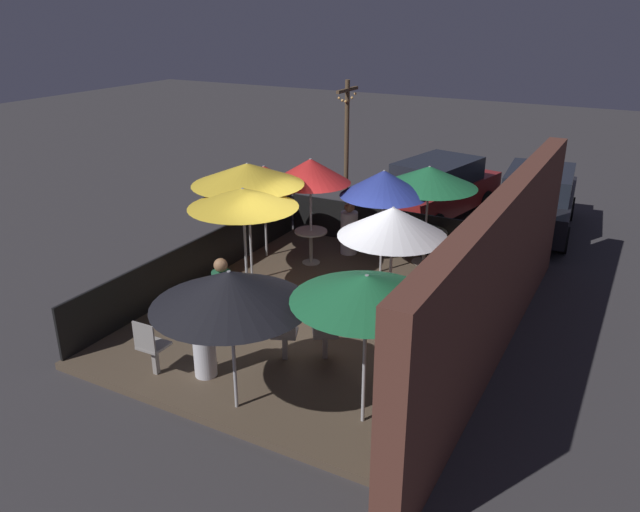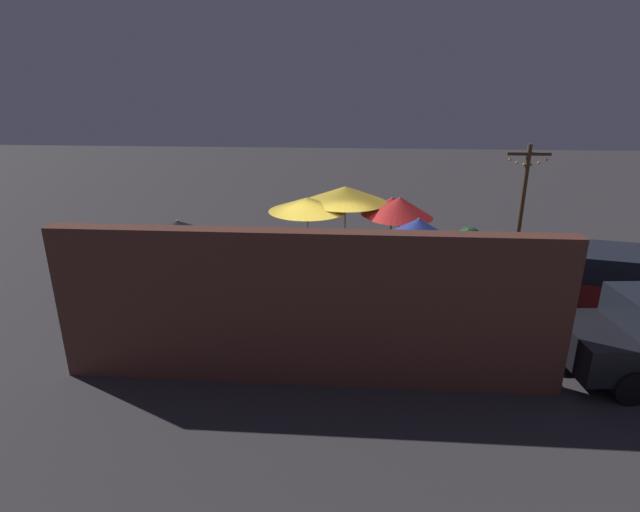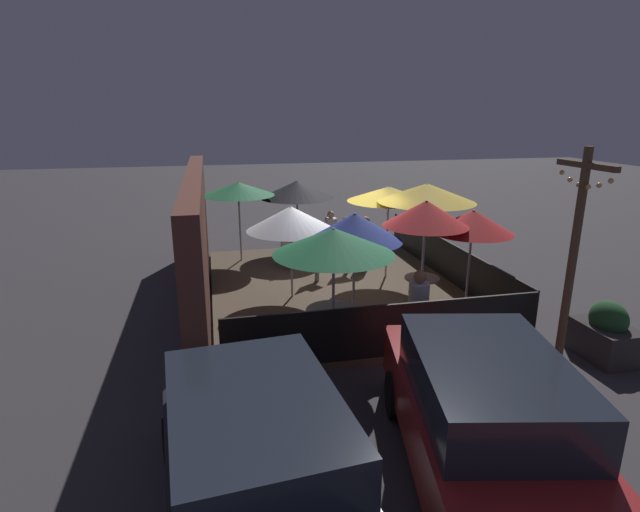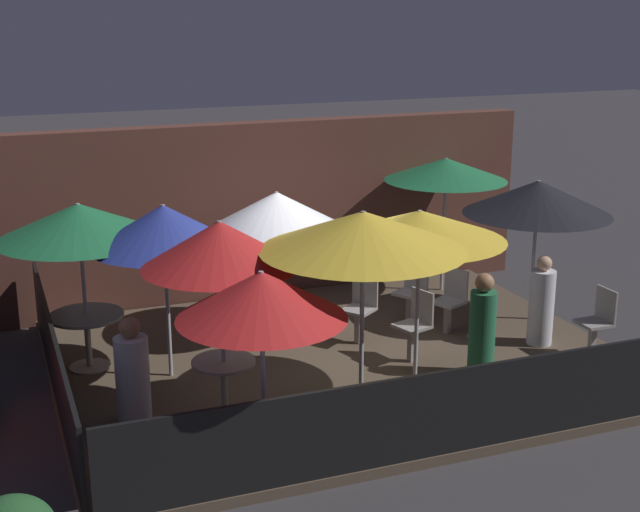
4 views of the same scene
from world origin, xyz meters
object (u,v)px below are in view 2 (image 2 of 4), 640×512
(patio_umbrella_5, at_px, (338,248))
(patio_chair_2, at_px, (285,274))
(parked_car_0, at_px, (604,282))
(patron_1, at_px, (268,261))
(patio_chair_1, at_px, (204,261))
(planter_box, at_px, (468,246))
(patron_0, at_px, (212,270))
(patio_umbrella_4, at_px, (418,230))
(patio_umbrella_2, at_px, (392,206))
(patio_umbrella_8, at_px, (178,231))
(patio_umbrella_6, at_px, (175,249))
(patio_umbrella_3, at_px, (345,194))
(patio_umbrella_1, at_px, (466,240))
(dining_table_1, at_px, (460,299))
(light_post, at_px, (522,207))
(dining_table_0, at_px, (397,263))
(patio_umbrella_7, at_px, (307,204))
(patron_2, at_px, (435,272))
(patio_chair_0, at_px, (241,286))
(patio_umbrella_0, at_px, (400,207))
(patio_chair_4, at_px, (297,289))
(patio_chair_3, at_px, (250,296))

(patio_umbrella_5, height_order, patio_chair_2, patio_umbrella_5)
(parked_car_0, bearing_deg, patio_chair_2, 8.78)
(patron_1, bearing_deg, patio_chair_1, 123.41)
(planter_box, bearing_deg, patron_0, 24.37)
(patio_umbrella_4, bearing_deg, patio_umbrella_2, -81.28)
(patio_umbrella_8, distance_m, patron_0, 1.64)
(patio_umbrella_4, height_order, patio_chair_1, patio_umbrella_4)
(patio_umbrella_6, distance_m, patio_chair_1, 3.68)
(patio_umbrella_4, distance_m, patio_umbrella_5, 2.00)
(patio_umbrella_8, bearing_deg, patron_0, -116.74)
(patio_umbrella_3, bearing_deg, patio_chair_1, 10.85)
(patio_umbrella_1, distance_m, parked_car_0, 3.79)
(patio_umbrella_1, xyz_separation_m, patio_umbrella_6, (5.86, 1.22, 0.05))
(patio_umbrella_2, relative_size, patio_chair_1, 2.20)
(patio_chair_1, bearing_deg, patron_1, -3.20)
(patio_umbrella_3, bearing_deg, patio_umbrella_2, -159.68)
(dining_table_1, height_order, light_post, light_post)
(patio_chair_1, bearing_deg, dining_table_0, 0.00)
(patio_umbrella_3, relative_size, patio_chair_2, 2.60)
(light_post, distance_m, parked_car_0, 2.79)
(patio_umbrella_7, xyz_separation_m, patron_2, (-3.30, 0.55, -1.56))
(patio_umbrella_1, distance_m, patio_umbrella_2, 3.57)
(patio_umbrella_2, height_order, dining_table_1, patio_umbrella_2)
(patio_umbrella_1, relative_size, patron_0, 1.73)
(parked_car_0, bearing_deg, planter_box, -46.09)
(patio_umbrella_7, relative_size, light_post, 0.61)
(patio_umbrella_2, relative_size, parked_car_0, 0.46)
(patio_umbrella_2, relative_size, patio_chair_0, 2.27)
(patio_umbrella_0, height_order, dining_table_0, patio_umbrella_0)
(patio_chair_4, bearing_deg, patio_umbrella_3, 30.75)
(patio_umbrella_4, distance_m, patio_chair_1, 5.82)
(dining_table_1, bearing_deg, dining_table_0, -60.73)
(patio_chair_0, relative_size, patron_1, 0.68)
(patio_umbrella_0, bearing_deg, planter_box, -134.25)
(patio_umbrella_3, height_order, patron_2, patio_umbrella_3)
(patio_umbrella_1, bearing_deg, dining_table_1, 0.00)
(patio_umbrella_1, xyz_separation_m, patio_umbrella_8, (6.43, -0.50, -0.10))
(patio_chair_0, height_order, patron_2, patron_2)
(patio_umbrella_8, distance_m, patron_1, 2.66)
(planter_box, bearing_deg, patio_chair_3, 38.50)
(patron_0, bearing_deg, patron_2, -141.77)
(dining_table_0, bearing_deg, patio_umbrella_5, 59.42)
(patio_chair_0, relative_size, patio_chair_2, 0.97)
(patio_umbrella_7, bearing_deg, patio_umbrella_5, 109.18)
(patio_chair_2, bearing_deg, patio_umbrella_8, -177.83)
(patio_umbrella_8, relative_size, patio_chair_0, 2.34)
(parked_car_0, bearing_deg, patron_1, 3.97)
(patio_umbrella_2, bearing_deg, patio_chair_0, 36.72)
(dining_table_0, xyz_separation_m, dining_table_1, (-1.23, 2.20, -0.00))
(dining_table_0, distance_m, planter_box, 3.40)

